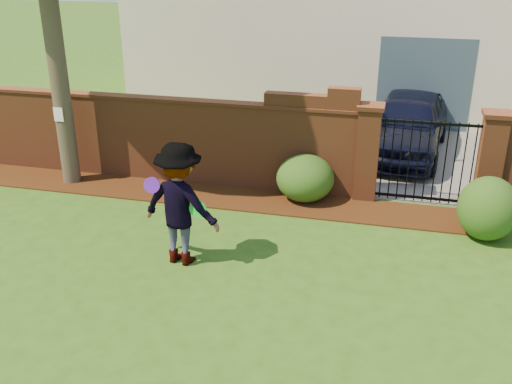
% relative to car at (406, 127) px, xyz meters
% --- Properties ---
extents(ground, '(80.00, 80.00, 0.01)m').
position_rel_car_xyz_m(ground, '(-3.10, -6.66, -0.72)').
color(ground, '#2E5615').
rests_on(ground, ground).
extents(mulch_bed, '(11.10, 1.08, 0.03)m').
position_rel_car_xyz_m(mulch_bed, '(-4.05, -3.32, -0.70)').
color(mulch_bed, '#321809').
rests_on(mulch_bed, ground).
extents(brick_wall, '(8.70, 0.31, 2.16)m').
position_rel_car_xyz_m(brick_wall, '(-5.11, -2.66, 0.21)').
color(brick_wall, brown).
rests_on(brick_wall, ground).
extents(pillar_left, '(0.50, 0.50, 1.88)m').
position_rel_car_xyz_m(pillar_left, '(-0.70, -2.66, 0.24)').
color(pillar_left, brown).
rests_on(pillar_left, ground).
extents(pillar_right, '(0.50, 0.50, 1.88)m').
position_rel_car_xyz_m(pillar_right, '(1.50, -2.66, 0.24)').
color(pillar_right, brown).
rests_on(pillar_right, ground).
extents(iron_gate, '(1.78, 0.03, 1.60)m').
position_rel_car_xyz_m(iron_gate, '(0.40, -2.66, 0.14)').
color(iron_gate, black).
rests_on(iron_gate, ground).
extents(driveway, '(3.20, 8.00, 0.01)m').
position_rel_car_xyz_m(driveway, '(0.40, 1.34, -0.71)').
color(driveway, slate).
rests_on(driveway, ground).
extents(car, '(2.18, 4.39, 1.44)m').
position_rel_car_xyz_m(car, '(0.00, 0.00, 0.00)').
color(car, black).
rests_on(car, ground).
extents(paper_notice, '(0.20, 0.01, 0.28)m').
position_rel_car_xyz_m(paper_notice, '(-6.70, -3.45, 0.78)').
color(paper_notice, white).
rests_on(paper_notice, tree).
extents(shrub_left, '(1.11, 1.11, 0.91)m').
position_rel_car_xyz_m(shrub_left, '(-1.82, -3.03, -0.26)').
color(shrub_left, '#1D4916').
rests_on(shrub_left, ground).
extents(shrub_middle, '(1.00, 1.00, 1.09)m').
position_rel_car_xyz_m(shrub_middle, '(1.39, -3.87, -0.17)').
color(shrub_middle, '#1D4916').
rests_on(shrub_middle, ground).
extents(man, '(1.36, 0.93, 1.94)m').
position_rel_car_xyz_m(man, '(-3.30, -5.85, 0.25)').
color(man, gray).
rests_on(man, ground).
extents(frisbee_purple, '(0.25, 0.12, 0.24)m').
position_rel_car_xyz_m(frisbee_purple, '(-3.65, -5.99, 0.60)').
color(frisbee_purple, '#6D20CD').
rests_on(frisbee_purple, man).
extents(frisbee_green, '(0.28, 0.09, 0.28)m').
position_rel_car_xyz_m(frisbee_green, '(-2.97, -5.93, 0.26)').
color(frisbee_green, green).
rests_on(frisbee_green, man).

